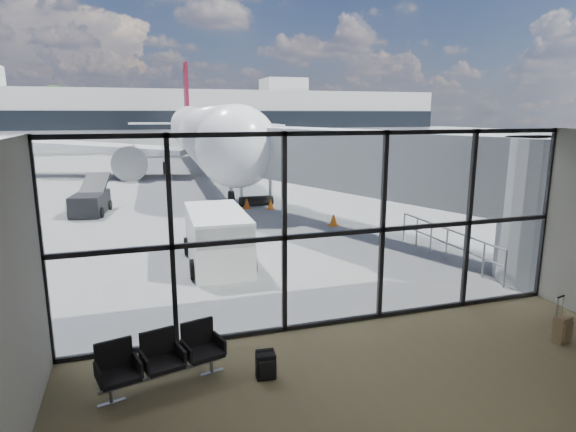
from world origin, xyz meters
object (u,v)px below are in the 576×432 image
suitcase (563,329)px  service_van (218,238)px  airliner (202,133)px  seating_row (161,356)px  belt_loader (91,201)px  backpack (266,366)px

suitcase → service_van: service_van is taller
airliner → seating_row: bearing=-96.8°
suitcase → belt_loader: size_ratio=0.25×
seating_row → service_van: service_van is taller
seating_row → airliner: airliner is taller
seating_row → service_van: size_ratio=0.55×
service_van → belt_loader: size_ratio=1.02×
seating_row → backpack: bearing=-26.8°
service_van → belt_loader: bearing=116.5°
backpack → service_van: 7.21m
seating_row → belt_loader: belt_loader is taller
service_van → belt_loader: 11.13m
airliner → service_van: size_ratio=9.93×
backpack → belt_loader: belt_loader is taller
backpack → belt_loader: size_ratio=0.13×
suitcase → belt_loader: (-10.72, 17.87, 0.29)m
seating_row → service_van: 7.12m
backpack → belt_loader: (-4.26, 17.31, 0.34)m
seating_row → backpack: (1.86, -0.40, -0.29)m
service_van → belt_loader: (-4.59, 10.14, -0.31)m
suitcase → belt_loader: belt_loader is taller
seating_row → suitcase: 8.38m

